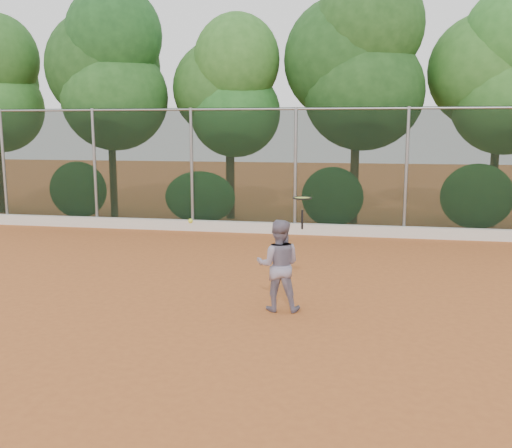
# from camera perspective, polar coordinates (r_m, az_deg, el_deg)

# --- Properties ---
(ground) EXTENTS (80.00, 80.00, 0.00)m
(ground) POSITION_cam_1_polar(r_m,az_deg,el_deg) (9.48, -1.12, -8.47)
(ground) COLOR #B15D29
(ground) RESTS_ON ground
(concrete_curb) EXTENTS (24.00, 0.20, 0.30)m
(concrete_curb) POSITION_cam_1_polar(r_m,az_deg,el_deg) (16.00, 3.82, -0.47)
(concrete_curb) COLOR silver
(concrete_curb) RESTS_ON ground
(tennis_player) EXTENTS (0.76, 0.61, 1.49)m
(tennis_player) POSITION_cam_1_polar(r_m,az_deg,el_deg) (9.24, 2.27, -4.14)
(tennis_player) COLOR gray
(tennis_player) RESTS_ON ground
(chainlink_fence) EXTENTS (24.09, 0.09, 3.50)m
(chainlink_fence) POSITION_cam_1_polar(r_m,az_deg,el_deg) (15.97, 3.96, 5.69)
(chainlink_fence) COLOR black
(chainlink_fence) RESTS_ON ground
(foliage_backdrop) EXTENTS (23.70, 3.63, 7.55)m
(foliage_backdrop) POSITION_cam_1_polar(r_m,az_deg,el_deg) (18.02, 3.03, 14.24)
(foliage_backdrop) COLOR #3D2517
(foliage_backdrop) RESTS_ON ground
(tennis_racket) EXTENTS (0.36, 0.36, 0.52)m
(tennis_racket) POSITION_cam_1_polar(r_m,az_deg,el_deg) (8.91, 4.64, 2.36)
(tennis_racket) COLOR black
(tennis_racket) RESTS_ON ground
(tennis_ball_in_flight) EXTENTS (0.07, 0.07, 0.07)m
(tennis_ball_in_flight) POSITION_cam_1_polar(r_m,az_deg,el_deg) (9.01, -6.57, 0.30)
(tennis_ball_in_flight) COLOR #E6F337
(tennis_ball_in_flight) RESTS_ON ground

